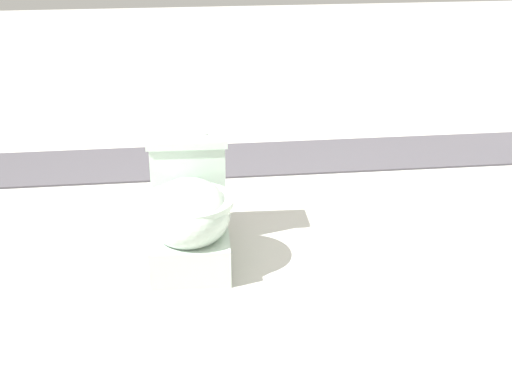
{
  "coord_description": "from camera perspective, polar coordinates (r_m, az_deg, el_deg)",
  "views": [
    {
      "loc": [
        2.92,
        -0.16,
        1.56
      ],
      "look_at": [
        0.05,
        0.2,
        0.3
      ],
      "focal_mm": 50.0,
      "sensor_mm": 36.0,
      "label": 1
    }
  ],
  "objects": [
    {
      "name": "gravel_strip",
      "position": [
        4.39,
        2.04,
        2.75
      ],
      "size": [
        0.56,
        8.0,
        0.01
      ],
      "primitive_type": "cube",
      "color": "#423F44",
      "rests_on": "ground"
    },
    {
      "name": "ground_plane",
      "position": [
        3.32,
        -3.5,
        -4.6
      ],
      "size": [
        14.0,
        14.0,
        0.0
      ],
      "primitive_type": "plane",
      "color": "#A8A59E"
    },
    {
      "name": "toilet",
      "position": [
        3.17,
        -5.38,
        -1.61
      ],
      "size": [
        0.64,
        0.4,
        0.52
      ],
      "rotation": [
        0.0,
        0.0,
        -0.04
      ],
      "color": "#B2C6B7",
      "rests_on": "ground"
    }
  ]
}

